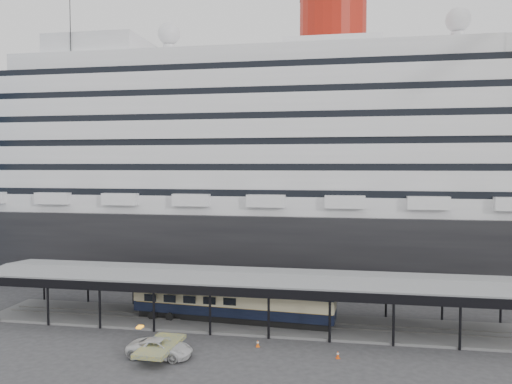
# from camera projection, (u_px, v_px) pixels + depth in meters

# --- Properties ---
(ground) EXTENTS (200.00, 200.00, 0.00)m
(ground) POSITION_uv_depth(u_px,v_px,m) (237.00, 340.00, 47.29)
(ground) COLOR #323234
(ground) RESTS_ON ground
(cruise_ship) EXTENTS (130.00, 30.00, 43.90)m
(cruise_ship) POSITION_uv_depth(u_px,v_px,m) (280.00, 154.00, 77.79)
(cruise_ship) COLOR black
(cruise_ship) RESTS_ON ground
(platform_canopy) EXTENTS (56.00, 9.18, 5.30)m
(platform_canopy) POSITION_uv_depth(u_px,v_px,m) (247.00, 301.00, 52.08)
(platform_canopy) COLOR slate
(platform_canopy) RESTS_ON ground
(port_truck) EXTENTS (5.73, 2.81, 1.57)m
(port_truck) POSITION_uv_depth(u_px,v_px,m) (160.00, 348.00, 42.99)
(port_truck) COLOR silver
(port_truck) RESTS_ON ground
(pullman_carriage) EXTENTS (21.60, 4.38, 21.06)m
(pullman_carriage) POSITION_uv_depth(u_px,v_px,m) (233.00, 299.00, 52.34)
(pullman_carriage) COLOR black
(pullman_carriage) RESTS_ON ground
(traffic_cone_left) EXTENTS (0.53, 0.53, 0.83)m
(traffic_cone_left) POSITION_uv_depth(u_px,v_px,m) (151.00, 342.00, 45.67)
(traffic_cone_left) COLOR #FB570D
(traffic_cone_left) RESTS_ON ground
(traffic_cone_mid) EXTENTS (0.44, 0.44, 0.67)m
(traffic_cone_mid) POSITION_uv_depth(u_px,v_px,m) (258.00, 343.00, 45.48)
(traffic_cone_mid) COLOR #F05F0D
(traffic_cone_mid) RESTS_ON ground
(traffic_cone_right) EXTENTS (0.44, 0.44, 0.68)m
(traffic_cone_right) POSITION_uv_depth(u_px,v_px,m) (338.00, 354.00, 42.74)
(traffic_cone_right) COLOR #DF460C
(traffic_cone_right) RESTS_ON ground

